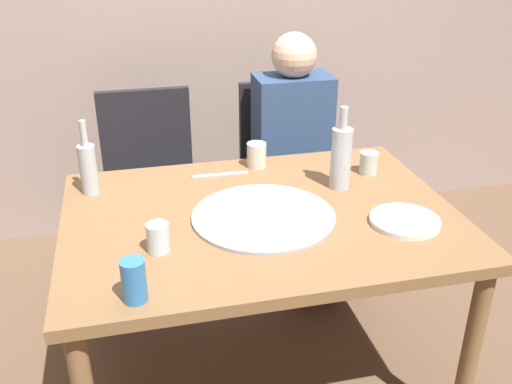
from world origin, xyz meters
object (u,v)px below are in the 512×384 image
plate_stack (405,221)px  guest_in_sweater (297,149)px  pizza_tray (263,216)px  tumbler_near (257,155)px  soda_can (134,281)px  dining_table (261,232)px  wine_glass (369,163)px  chair_left (150,174)px  chair_right (288,162)px  tumbler_far (158,238)px  table_knife (220,175)px  wine_bottle (341,157)px  beer_bottle (88,167)px

plate_stack → guest_in_sweater: bearing=95.6°
pizza_tray → tumbler_near: size_ratio=4.83×
pizza_tray → plate_stack: bearing=-17.9°
soda_can → plate_stack: (0.89, 0.22, -0.05)m
dining_table → tumbler_near: tumbler_near is taller
pizza_tray → guest_in_sweater: (0.36, 0.77, -0.09)m
wine_glass → chair_left: 1.09m
tumbler_near → wine_glass: bearing=-21.8°
tumbler_near → soda_can: 0.95m
wine_glass → chair_right: bearing=101.6°
tumbler_far → guest_in_sweater: 1.16m
pizza_tray → plate_stack: plate_stack is taller
tumbler_near → soda_can: (-0.52, -0.79, 0.01)m
chair_right → plate_stack: bearing=94.8°
dining_table → plate_stack: bearing=-22.1°
soda_can → chair_left: bearing=85.2°
table_knife → guest_in_sweater: 0.59m
tumbler_near → table_knife: tumbler_near is taller
tumbler_far → plate_stack: size_ratio=0.40×
pizza_tray → wine_glass: size_ratio=5.54×
wine_bottle → wine_glass: bearing=30.9°
wine_glass → table_knife: bearing=168.7°
beer_bottle → tumbler_far: beer_bottle is taller
soda_can → chair_left: 1.32m
soda_can → table_knife: (0.36, 0.74, -0.06)m
plate_stack → chair_left: size_ratio=0.26×
tumbler_near → chair_left: size_ratio=0.11×
guest_in_sweater → wine_glass: bearing=105.0°
wine_bottle → chair_right: wine_bottle is taller
plate_stack → chair_right: chair_right is taller
wine_bottle → soda_can: (-0.78, -0.54, -0.06)m
dining_table → wine_glass: (0.49, 0.23, 0.12)m
tumbler_far → plate_stack: bearing=-1.1°
wine_bottle → chair_left: 1.06m
tumbler_near → tumbler_far: size_ratio=1.09×
tumbler_far → soda_can: (-0.08, -0.23, 0.01)m
plate_stack → wine_glass: bearing=83.6°
wine_glass → soda_can: (-0.93, -0.63, 0.02)m
plate_stack → guest_in_sweater: guest_in_sweater is taller
soda_can → table_knife: 0.83m
soda_can → beer_bottle: bearing=100.4°
tumbler_near → plate_stack: (0.37, -0.57, -0.04)m
plate_stack → chair_right: bearing=94.8°
table_knife → guest_in_sweater: bearing=-136.9°
wine_glass → chair_left: size_ratio=0.10×
pizza_tray → beer_bottle: beer_bottle is taller
dining_table → tumbler_near: (0.08, 0.39, 0.13)m
plate_stack → table_knife: bearing=135.2°
wine_bottle → tumbler_near: (-0.26, 0.26, -0.07)m
wine_bottle → beer_bottle: (-0.91, 0.16, -0.02)m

